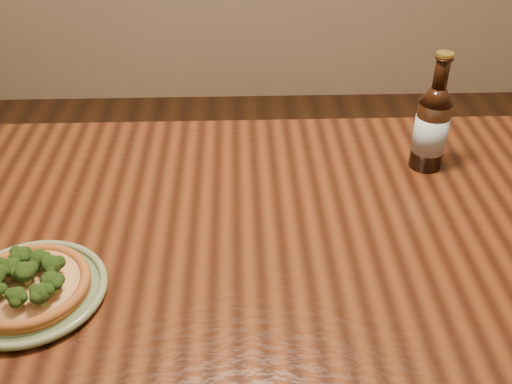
{
  "coord_description": "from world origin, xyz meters",
  "views": [
    {
      "loc": [
        0.07,
        -0.8,
        1.47
      ],
      "look_at": [
        0.1,
        0.13,
        0.82
      ],
      "focal_mm": 42.0,
      "sensor_mm": 36.0,
      "label": 1
    }
  ],
  "objects_px": {
    "table": "(206,268)",
    "beer_bottle": "(431,127)",
    "plate": "(30,291)",
    "pizza": "(27,283)"
  },
  "relations": [
    {
      "from": "plate",
      "to": "table",
      "type": "bearing_deg",
      "value": 29.97
    },
    {
      "from": "table",
      "to": "beer_bottle",
      "type": "bearing_deg",
      "value": 24.47
    },
    {
      "from": "table",
      "to": "beer_bottle",
      "type": "relative_size",
      "value": 6.04
    },
    {
      "from": "table",
      "to": "beer_bottle",
      "type": "distance_m",
      "value": 0.57
    },
    {
      "from": "plate",
      "to": "beer_bottle",
      "type": "relative_size",
      "value": 0.96
    },
    {
      "from": "table",
      "to": "beer_bottle",
      "type": "height_order",
      "value": "beer_bottle"
    },
    {
      "from": "plate",
      "to": "pizza",
      "type": "height_order",
      "value": "pizza"
    },
    {
      "from": "beer_bottle",
      "to": "pizza",
      "type": "bearing_deg",
      "value": -158.64
    },
    {
      "from": "table",
      "to": "beer_bottle",
      "type": "xyz_separation_m",
      "value": [
        0.48,
        0.22,
        0.19
      ]
    },
    {
      "from": "plate",
      "to": "beer_bottle",
      "type": "bearing_deg",
      "value": 26.56
    }
  ]
}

